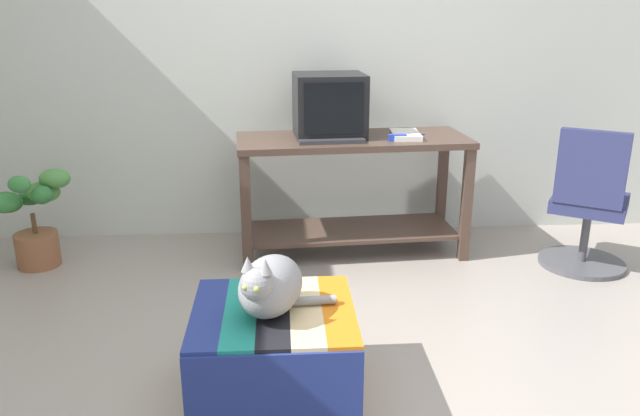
{
  "coord_description": "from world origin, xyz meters",
  "views": [
    {
      "loc": [
        -0.2,
        -2.23,
        1.56
      ],
      "look_at": [
        0.0,
        0.85,
        0.55
      ],
      "focal_mm": 34.83,
      "sensor_mm": 36.0,
      "label": 1
    }
  ],
  "objects_px": {
    "tv_monitor": "(329,106)",
    "book": "(405,135)",
    "desk": "(352,175)",
    "keyboard": "(331,140)",
    "ottoman_with_blanket": "(274,354)",
    "potted_plant": "(33,220)",
    "stapler": "(397,138)",
    "office_chair": "(588,209)",
    "cat": "(270,286)"
  },
  "relations": [
    {
      "from": "tv_monitor",
      "to": "book",
      "type": "xyz_separation_m",
      "value": [
        0.48,
        -0.07,
        -0.17
      ]
    },
    {
      "from": "tv_monitor",
      "to": "ottoman_with_blanket",
      "type": "relative_size",
      "value": 0.7
    },
    {
      "from": "desk",
      "to": "book",
      "type": "xyz_separation_m",
      "value": [
        0.33,
        -0.02,
        0.26
      ]
    },
    {
      "from": "tv_monitor",
      "to": "cat",
      "type": "xyz_separation_m",
      "value": [
        -0.36,
        -1.68,
        -0.43
      ]
    },
    {
      "from": "stapler",
      "to": "office_chair",
      "type": "bearing_deg",
      "value": -102.18
    },
    {
      "from": "desk",
      "to": "ottoman_with_blanket",
      "type": "distance_m",
      "value": 1.71
    },
    {
      "from": "ottoman_with_blanket",
      "to": "office_chair",
      "type": "relative_size",
      "value": 0.73
    },
    {
      "from": "potted_plant",
      "to": "office_chair",
      "type": "distance_m",
      "value": 3.39
    },
    {
      "from": "office_chair",
      "to": "keyboard",
      "type": "bearing_deg",
      "value": 23.83
    },
    {
      "from": "ottoman_with_blanket",
      "to": "potted_plant",
      "type": "relative_size",
      "value": 1.05
    },
    {
      "from": "keyboard",
      "to": "stapler",
      "type": "height_order",
      "value": "stapler"
    },
    {
      "from": "stapler",
      "to": "tv_monitor",
      "type": "bearing_deg",
      "value": 66.85
    },
    {
      "from": "keyboard",
      "to": "ottoman_with_blanket",
      "type": "distance_m",
      "value": 1.61
    },
    {
      "from": "desk",
      "to": "tv_monitor",
      "type": "xyz_separation_m",
      "value": [
        -0.15,
        0.05,
        0.44
      ]
    },
    {
      "from": "desk",
      "to": "keyboard",
      "type": "xyz_separation_m",
      "value": [
        -0.15,
        -0.14,
        0.26
      ]
    },
    {
      "from": "keyboard",
      "to": "book",
      "type": "height_order",
      "value": "book"
    },
    {
      "from": "book",
      "to": "cat",
      "type": "xyz_separation_m",
      "value": [
        -0.84,
        -1.61,
        -0.26
      ]
    },
    {
      "from": "tv_monitor",
      "to": "desk",
      "type": "bearing_deg",
      "value": -22.12
    },
    {
      "from": "desk",
      "to": "potted_plant",
      "type": "bearing_deg",
      "value": 179.33
    },
    {
      "from": "tv_monitor",
      "to": "office_chair",
      "type": "bearing_deg",
      "value": -19.38
    },
    {
      "from": "cat",
      "to": "book",
      "type": "bearing_deg",
      "value": 84.48
    },
    {
      "from": "cat",
      "to": "stapler",
      "type": "xyz_separation_m",
      "value": [
        0.77,
        1.5,
        0.26
      ]
    },
    {
      "from": "book",
      "to": "office_chair",
      "type": "relative_size",
      "value": 0.33
    },
    {
      "from": "keyboard",
      "to": "stapler",
      "type": "xyz_separation_m",
      "value": [
        0.41,
        0.01,
        0.01
      ]
    },
    {
      "from": "cat",
      "to": "office_chair",
      "type": "relative_size",
      "value": 0.49
    },
    {
      "from": "tv_monitor",
      "to": "office_chair",
      "type": "distance_m",
      "value": 1.7
    },
    {
      "from": "tv_monitor",
      "to": "cat",
      "type": "height_order",
      "value": "tv_monitor"
    },
    {
      "from": "tv_monitor",
      "to": "ottoman_with_blanket",
      "type": "height_order",
      "value": "tv_monitor"
    },
    {
      "from": "ottoman_with_blanket",
      "to": "stapler",
      "type": "height_order",
      "value": "stapler"
    },
    {
      "from": "cat",
      "to": "office_chair",
      "type": "distance_m",
      "value": 2.28
    },
    {
      "from": "ottoman_with_blanket",
      "to": "office_chair",
      "type": "height_order",
      "value": "office_chair"
    },
    {
      "from": "tv_monitor",
      "to": "cat",
      "type": "distance_m",
      "value": 1.77
    },
    {
      "from": "tv_monitor",
      "to": "potted_plant",
      "type": "relative_size",
      "value": 0.74
    },
    {
      "from": "office_chair",
      "to": "desk",
      "type": "bearing_deg",
      "value": 17.52
    },
    {
      "from": "book",
      "to": "office_chair",
      "type": "height_order",
      "value": "office_chair"
    },
    {
      "from": "keyboard",
      "to": "cat",
      "type": "xyz_separation_m",
      "value": [
        -0.36,
        -1.49,
        -0.26
      ]
    },
    {
      "from": "potted_plant",
      "to": "stapler",
      "type": "xyz_separation_m",
      "value": [
        2.25,
        -0.02,
        0.49
      ]
    },
    {
      "from": "office_chair",
      "to": "book",
      "type": "bearing_deg",
      "value": 14.06
    },
    {
      "from": "cat",
      "to": "potted_plant",
      "type": "bearing_deg",
      "value": 156.16
    },
    {
      "from": "cat",
      "to": "stapler",
      "type": "bearing_deg",
      "value": 84.96
    },
    {
      "from": "potted_plant",
      "to": "office_chair",
      "type": "relative_size",
      "value": 0.69
    },
    {
      "from": "desk",
      "to": "tv_monitor",
      "type": "bearing_deg",
      "value": 157.88
    },
    {
      "from": "book",
      "to": "stapler",
      "type": "xyz_separation_m",
      "value": [
        -0.07,
        -0.11,
        0.0
      ]
    },
    {
      "from": "cat",
      "to": "office_chair",
      "type": "bearing_deg",
      "value": 55.34
    },
    {
      "from": "book",
      "to": "ottoman_with_blanket",
      "type": "relative_size",
      "value": 0.45
    },
    {
      "from": "tv_monitor",
      "to": "book",
      "type": "relative_size",
      "value": 1.58
    },
    {
      "from": "keyboard",
      "to": "potted_plant",
      "type": "height_order",
      "value": "keyboard"
    },
    {
      "from": "tv_monitor",
      "to": "keyboard",
      "type": "distance_m",
      "value": 0.26
    },
    {
      "from": "desk",
      "to": "stapler",
      "type": "distance_m",
      "value": 0.39
    },
    {
      "from": "office_chair",
      "to": "ottoman_with_blanket",
      "type": "bearing_deg",
      "value": 65.57
    }
  ]
}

